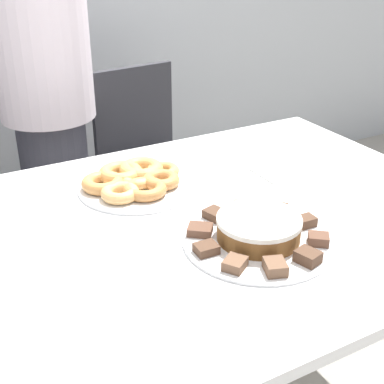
% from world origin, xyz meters
% --- Properties ---
extents(table, '(1.50, 1.08, 0.73)m').
position_xyz_m(table, '(0.00, 0.00, 0.66)').
color(table, white).
rests_on(table, ground_plane).
extents(person_standing, '(0.37, 0.37, 1.52)m').
position_xyz_m(person_standing, '(-0.13, 0.99, 0.79)').
color(person_standing, '#383842').
rests_on(person_standing, ground_plane).
extents(office_chair_right, '(0.49, 0.49, 0.87)m').
position_xyz_m(office_chair_right, '(0.29, 0.96, 0.41)').
color(office_chair_right, black).
rests_on(office_chair_right, ground_plane).
extents(plate_cake, '(0.37, 0.37, 0.01)m').
position_xyz_m(plate_cake, '(0.06, -0.17, 0.74)').
color(plate_cake, white).
rests_on(plate_cake, table).
extents(plate_donuts, '(0.35, 0.35, 0.01)m').
position_xyz_m(plate_donuts, '(-0.07, 0.25, 0.74)').
color(plate_donuts, white).
rests_on(plate_donuts, table).
extents(frosted_cake, '(0.20, 0.20, 0.06)m').
position_xyz_m(frosted_cake, '(0.06, -0.17, 0.77)').
color(frosted_cake, brown).
rests_on(frosted_cake, plate_cake).
extents(lamington_0, '(0.06, 0.06, 0.03)m').
position_xyz_m(lamington_0, '(0.10, -0.30, 0.76)').
color(lamington_0, '#513828').
rests_on(lamington_0, plate_cake).
extents(lamington_1, '(0.06, 0.06, 0.02)m').
position_xyz_m(lamington_1, '(0.17, -0.26, 0.76)').
color(lamington_1, brown).
rests_on(lamington_1, plate_cake).
extents(lamington_2, '(0.05, 0.04, 0.02)m').
position_xyz_m(lamington_2, '(0.20, -0.17, 0.76)').
color(lamington_2, '#513828').
rests_on(lamington_2, plate_cake).
extents(lamington_3, '(0.06, 0.06, 0.02)m').
position_xyz_m(lamington_3, '(0.18, -0.09, 0.76)').
color(lamington_3, '#513828').
rests_on(lamington_3, plate_cake).
extents(lamington_4, '(0.06, 0.07, 0.02)m').
position_xyz_m(lamington_4, '(0.11, -0.04, 0.75)').
color(lamington_4, brown).
rests_on(lamington_4, plate_cake).
extents(lamington_5, '(0.06, 0.06, 0.02)m').
position_xyz_m(lamington_5, '(0.02, -0.03, 0.75)').
color(lamington_5, '#513828').
rests_on(lamington_5, plate_cake).
extents(lamington_6, '(0.08, 0.08, 0.02)m').
position_xyz_m(lamington_6, '(-0.05, -0.08, 0.75)').
color(lamington_6, brown).
rests_on(lamington_6, plate_cake).
extents(lamington_7, '(0.05, 0.05, 0.02)m').
position_xyz_m(lamington_7, '(-0.08, -0.16, 0.75)').
color(lamington_7, '#513828').
rests_on(lamington_7, plate_cake).
extents(lamington_8, '(0.07, 0.07, 0.02)m').
position_xyz_m(lamington_8, '(-0.06, -0.25, 0.76)').
color(lamington_8, brown).
rests_on(lamington_8, plate_cake).
extents(lamington_9, '(0.06, 0.07, 0.03)m').
position_xyz_m(lamington_9, '(0.01, -0.30, 0.76)').
color(lamington_9, brown).
rests_on(lamington_9, plate_cake).
extents(donut_0, '(0.10, 0.10, 0.03)m').
position_xyz_m(donut_0, '(-0.07, 0.25, 0.76)').
color(donut_0, '#E5AD66').
rests_on(donut_0, plate_donuts).
extents(donut_1, '(0.12, 0.12, 0.03)m').
position_xyz_m(donut_1, '(-0.08, 0.18, 0.76)').
color(donut_1, '#C68447').
rests_on(donut_1, plate_donuts).
extents(donut_2, '(0.11, 0.11, 0.03)m').
position_xyz_m(donut_2, '(-0.02, 0.21, 0.76)').
color(donut_2, '#C68447').
rests_on(donut_2, plate_donuts).
extents(donut_3, '(0.10, 0.10, 0.03)m').
position_xyz_m(donut_3, '(0.02, 0.27, 0.76)').
color(donut_3, tan).
rests_on(donut_3, plate_donuts).
extents(donut_4, '(0.13, 0.13, 0.04)m').
position_xyz_m(donut_4, '(-0.04, 0.30, 0.76)').
color(donut_4, tan).
rests_on(donut_4, plate_donuts).
extents(donut_5, '(0.13, 0.13, 0.04)m').
position_xyz_m(donut_5, '(-0.10, 0.30, 0.76)').
color(donut_5, tan).
rests_on(donut_5, plate_donuts).
extents(donut_6, '(0.12, 0.12, 0.04)m').
position_xyz_m(donut_6, '(-0.17, 0.27, 0.76)').
color(donut_6, '#D18E4C').
rests_on(donut_6, plate_donuts).
extents(donut_7, '(0.11, 0.11, 0.03)m').
position_xyz_m(donut_7, '(-0.15, 0.19, 0.76)').
color(donut_7, '#E5AD66').
rests_on(donut_7, plate_donuts).
extents(napkin, '(0.15, 0.12, 0.01)m').
position_xyz_m(napkin, '(0.36, 0.14, 0.74)').
color(napkin, white).
rests_on(napkin, table).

